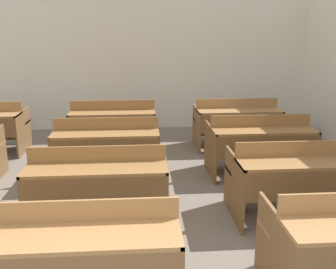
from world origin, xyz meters
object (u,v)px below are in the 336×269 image
object	(u,v)px
bench_third_right	(260,142)
bench_back_center	(113,123)
bench_second_right	(298,176)
wastepaper_bin	(298,129)
bench_back_right	(237,121)
bench_front_center	(81,251)
bench_third_center	(107,145)
bench_second_center	(98,182)

from	to	relation	value
bench_third_right	bench_back_center	bearing A→B (deg)	148.09
bench_second_right	wastepaper_bin	world-z (taller)	bench_second_right
bench_back_right	bench_front_center	bearing A→B (deg)	-118.06
bench_front_center	bench_third_right	xyz separation A→B (m)	(2.03, 2.54, 0.00)
bench_back_center	wastepaper_bin	world-z (taller)	bench_back_center
bench_back_center	bench_third_right	bearing A→B (deg)	-31.91
bench_second_right	bench_third_right	size ratio (longest dim) A/B	1.00
bench_front_center	bench_back_right	bearing A→B (deg)	61.94
bench_front_center	bench_second_right	world-z (taller)	same
bench_third_right	wastepaper_bin	xyz separation A→B (m)	(1.33, 1.89, -0.32)
bench_third_center	bench_back_right	size ratio (longest dim) A/B	1.00
bench_third_right	bench_back_right	size ratio (longest dim) A/B	1.00
bench_third_center	bench_second_right	bearing A→B (deg)	-31.52
bench_second_right	bench_third_right	bearing A→B (deg)	90.77
bench_third_right	bench_back_center	size ratio (longest dim) A/B	1.00
bench_second_center	bench_third_right	distance (m)	2.40
bench_back_right	wastepaper_bin	bearing A→B (deg)	24.76
bench_second_center	bench_front_center	bearing A→B (deg)	-90.04
bench_back_center	bench_second_right	bearing A→B (deg)	-51.01
bench_front_center	wastepaper_bin	size ratio (longest dim) A/B	4.23
bench_second_right	bench_back_center	distance (m)	3.25
bench_front_center	bench_back_center	distance (m)	3.80
bench_second_right	bench_back_right	world-z (taller)	same
bench_front_center	bench_second_center	xyz separation A→B (m)	(0.00, 1.25, 0.00)
bench_second_center	wastepaper_bin	distance (m)	4.63
bench_second_right	bench_third_right	xyz separation A→B (m)	(-0.02, 1.27, 0.00)
bench_second_center	bench_back_center	world-z (taller)	same
bench_second_center	wastepaper_bin	world-z (taller)	bench_second_center
bench_back_right	wastepaper_bin	size ratio (longest dim) A/B	4.23
bench_second_center	bench_back_right	size ratio (longest dim) A/B	1.00
bench_second_center	bench_second_right	distance (m)	2.05
bench_third_center	bench_back_center	xyz separation A→B (m)	(0.01, 1.27, 0.00)
bench_third_center	bench_back_center	size ratio (longest dim) A/B	1.00
bench_second_center	bench_back_center	distance (m)	2.55
bench_third_center	wastepaper_bin	bearing A→B (deg)	29.31
bench_third_center	wastepaper_bin	world-z (taller)	bench_third_center
bench_third_center	bench_third_right	bearing A→B (deg)	0.17
bench_front_center	wastepaper_bin	bearing A→B (deg)	52.75
bench_second_right	bench_back_right	bearing A→B (deg)	90.40
bench_third_center	bench_back_right	bearing A→B (deg)	32.09
bench_third_right	wastepaper_bin	bearing A→B (deg)	54.75
bench_back_center	bench_back_right	distance (m)	2.03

